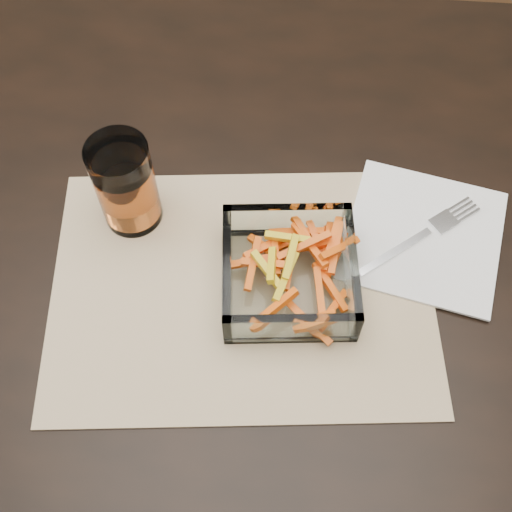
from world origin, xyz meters
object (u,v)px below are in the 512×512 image
object	(u,v)px
glass_bowl	(289,274)
dining_table	(265,263)
tumbler	(126,186)
fork	(423,235)

from	to	relation	value
glass_bowl	dining_table	bearing A→B (deg)	112.75
tumbler	glass_bowl	bearing A→B (deg)	-22.46
dining_table	glass_bowl	distance (m)	0.14
glass_bowl	tumbler	world-z (taller)	tumbler
tumbler	fork	size ratio (longest dim) A/B	0.82
dining_table	tumbler	distance (m)	0.22
glass_bowl	fork	distance (m)	0.18
glass_bowl	fork	bearing A→B (deg)	26.16
fork	tumbler	bearing A→B (deg)	-128.82
tumbler	fork	bearing A→B (deg)	-0.54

